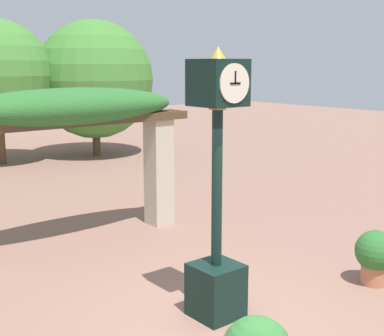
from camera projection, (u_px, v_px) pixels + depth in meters
ground_plane at (221, 322)px, 6.93m from camera, size 60.00×60.00×0.00m
pedestal_clock at (217, 201)px, 6.80m from camera, size 0.60×0.62×3.49m
pergola at (71, 125)px, 9.58m from camera, size 4.92×1.05×2.87m
potted_plant_near_right at (376, 255)px, 8.04m from camera, size 0.62×0.62×0.84m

